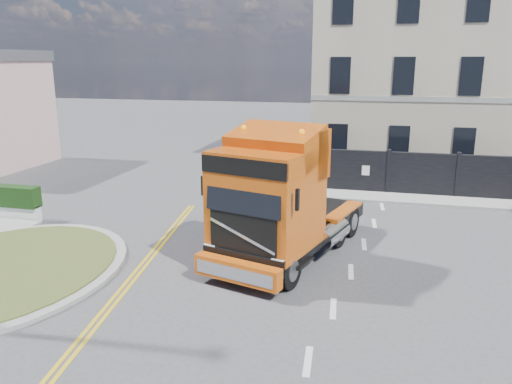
# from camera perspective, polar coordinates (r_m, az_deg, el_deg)

# --- Properties ---
(ground) EXTENTS (120.00, 120.00, 0.00)m
(ground) POSITION_cam_1_polar(r_m,az_deg,el_deg) (15.84, 0.09, -7.49)
(ground) COLOR #424244
(ground) RESTS_ON ground
(hoarding_fence) EXTENTS (18.80, 0.25, 2.00)m
(hoarding_fence) POSITION_cam_1_polar(r_m,az_deg,el_deg) (23.96, 20.93, 1.72)
(hoarding_fence) COLOR black
(hoarding_fence) RESTS_ON ground
(georgian_building) EXTENTS (12.30, 10.30, 12.80)m
(georgian_building) POSITION_cam_1_polar(r_m,az_deg,el_deg) (30.84, 19.15, 13.54)
(georgian_building) COLOR #B6A890
(georgian_building) RESTS_ON ground
(pavement_far) EXTENTS (20.00, 1.60, 0.12)m
(pavement_far) POSITION_cam_1_polar(r_m,az_deg,el_deg) (23.24, 19.62, -0.93)
(pavement_far) COLOR gray
(pavement_far) RESTS_ON ground
(truck) EXTENTS (4.33, 7.28, 4.10)m
(truck) POSITION_cam_1_polar(r_m,az_deg,el_deg) (14.91, 2.47, -1.46)
(truck) COLOR black
(truck) RESTS_ON ground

